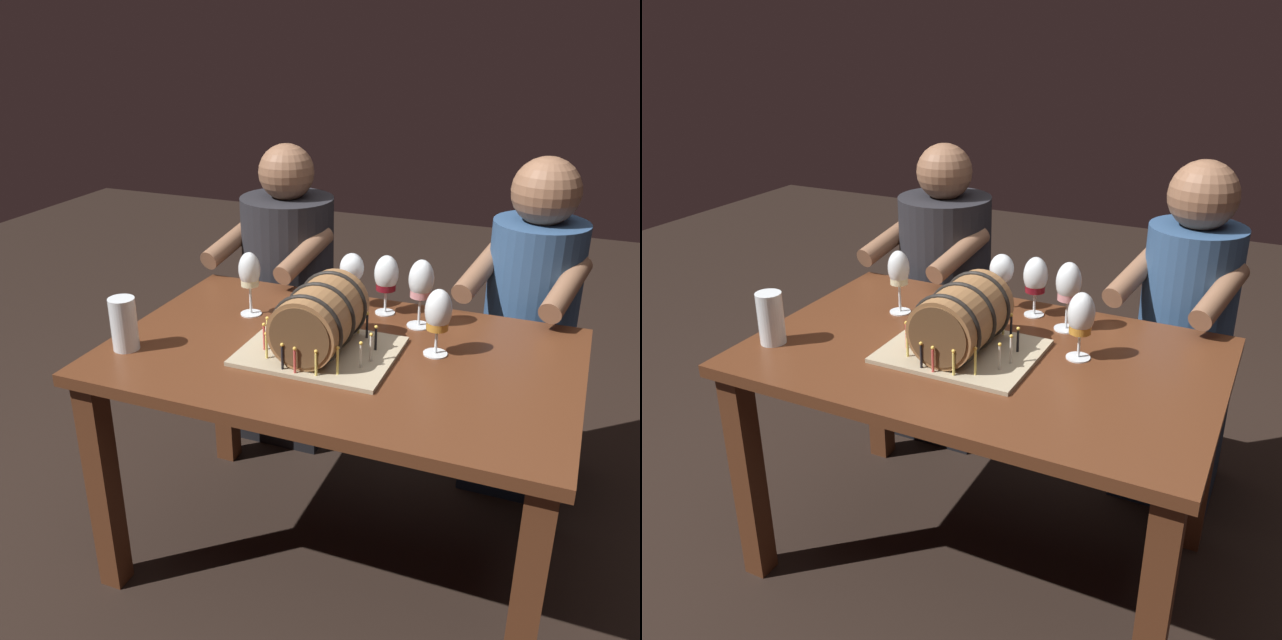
{
  "view_description": "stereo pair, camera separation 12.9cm",
  "coord_description": "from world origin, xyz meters",
  "views": [
    {
      "loc": [
        0.6,
        -1.64,
        1.58
      ],
      "look_at": [
        -0.05,
        -0.03,
        0.83
      ],
      "focal_mm": 38.99,
      "sensor_mm": 36.0,
      "label": 1
    },
    {
      "loc": [
        0.72,
        -1.59,
        1.58
      ],
      "look_at": [
        -0.05,
        -0.03,
        0.83
      ],
      "focal_mm": 38.99,
      "sensor_mm": 36.0,
      "label": 2
    }
  ],
  "objects": [
    {
      "name": "ground_plane",
      "position": [
        0.0,
        0.0,
        0.0
      ],
      "size": [
        8.0,
        8.0,
        0.0
      ],
      "primitive_type": "plane",
      "color": "black"
    },
    {
      "name": "dining_table",
      "position": [
        0.0,
        0.0,
        0.61
      ],
      "size": [
        1.3,
        0.83,
        0.73
      ],
      "color": "#562D19",
      "rests_on": "ground"
    },
    {
      "name": "barrel_cake",
      "position": [
        -0.05,
        -0.03,
        0.82
      ],
      "size": [
        0.42,
        0.34,
        0.21
      ],
      "color": "tan",
      "rests_on": "dining_table"
    },
    {
      "name": "wine_glass_empty",
      "position": [
        -0.08,
        0.31,
        0.86
      ],
      "size": [
        0.08,
        0.08,
        0.18
      ],
      "color": "white",
      "rests_on": "dining_table"
    },
    {
      "name": "wine_glass_white",
      "position": [
        -0.35,
        0.14,
        0.86
      ],
      "size": [
        0.07,
        0.07,
        0.2
      ],
      "color": "white",
      "rests_on": "dining_table"
    },
    {
      "name": "wine_glass_amber",
      "position": [
        0.25,
        0.08,
        0.85
      ],
      "size": [
        0.07,
        0.07,
        0.19
      ],
      "color": "white",
      "rests_on": "dining_table"
    },
    {
      "name": "wine_glass_rose",
      "position": [
        0.16,
        0.25,
        0.87
      ],
      "size": [
        0.08,
        0.08,
        0.21
      ],
      "color": "white",
      "rests_on": "dining_table"
    },
    {
      "name": "wine_glass_red",
      "position": [
        0.04,
        0.3,
        0.85
      ],
      "size": [
        0.08,
        0.08,
        0.19
      ],
      "color": "white",
      "rests_on": "dining_table"
    },
    {
      "name": "beer_pint",
      "position": [
        -0.56,
        -0.21,
        0.8
      ],
      "size": [
        0.07,
        0.07,
        0.15
      ],
      "color": "white",
      "rests_on": "dining_table"
    },
    {
      "name": "person_seated_left",
      "position": [
        -0.45,
        0.64,
        0.55
      ],
      "size": [
        0.43,
        0.51,
        1.17
      ],
      "color": "black",
      "rests_on": "ground"
    },
    {
      "name": "person_seated_right",
      "position": [
        0.45,
        0.64,
        0.54
      ],
      "size": [
        0.42,
        0.5,
        1.19
      ],
      "color": "#1B2D46",
      "rests_on": "ground"
    }
  ]
}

